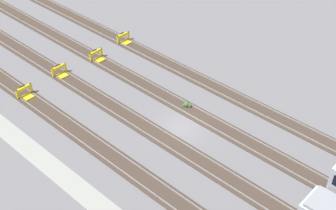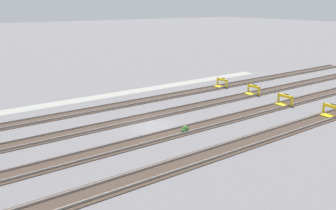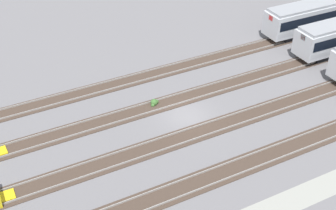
{
  "view_description": "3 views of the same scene",
  "coord_description": "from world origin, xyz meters",
  "px_view_note": "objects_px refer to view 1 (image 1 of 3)",
  "views": [
    {
      "loc": [
        23.79,
        -27.73,
        30.77
      ],
      "look_at": [
        -1.9,
        -0.0,
        1.8
      ],
      "focal_mm": 50.0,
      "sensor_mm": 36.0,
      "label": 1
    },
    {
      "loc": [
        15.01,
        24.98,
        11.14
      ],
      "look_at": [
        -1.9,
        -0.0,
        1.8
      ],
      "focal_mm": 35.0,
      "sensor_mm": 36.0,
      "label": 2
    },
    {
      "loc": [
        -17.16,
        -29.19,
        24.9
      ],
      "look_at": [
        -1.9,
        -0.0,
        1.8
      ],
      "focal_mm": 50.0,
      "sensor_mm": 36.0,
      "label": 3
    }
  ],
  "objects_px": {
    "bumper_stop_middle_track": "(97,56)",
    "bumper_stop_far_inner_track": "(124,39)",
    "bumper_stop_nearest_track": "(26,93)",
    "weed_clump": "(187,105)",
    "bumper_stop_near_inner_track": "(60,71)"
  },
  "relations": [
    {
      "from": "bumper_stop_middle_track",
      "to": "bumper_stop_far_inner_track",
      "type": "xyz_separation_m",
      "value": [
        -0.68,
        5.18,
        0.0
      ]
    },
    {
      "from": "bumper_stop_middle_track",
      "to": "weed_clump",
      "type": "bearing_deg",
      "value": 1.2
    },
    {
      "from": "bumper_stop_nearest_track",
      "to": "bumper_stop_far_inner_track",
      "type": "distance_m",
      "value": 15.6
    },
    {
      "from": "bumper_stop_nearest_track",
      "to": "bumper_stop_near_inner_track",
      "type": "relative_size",
      "value": 1.0
    },
    {
      "from": "bumper_stop_middle_track",
      "to": "weed_clump",
      "type": "relative_size",
      "value": 2.18
    },
    {
      "from": "bumper_stop_nearest_track",
      "to": "weed_clump",
      "type": "height_order",
      "value": "bumper_stop_nearest_track"
    },
    {
      "from": "bumper_stop_nearest_track",
      "to": "bumper_stop_middle_track",
      "type": "height_order",
      "value": "same"
    },
    {
      "from": "bumper_stop_middle_track",
      "to": "bumper_stop_near_inner_track",
      "type": "bearing_deg",
      "value": -95.67
    },
    {
      "from": "weed_clump",
      "to": "bumper_stop_near_inner_track",
      "type": "bearing_deg",
      "value": -159.72
    },
    {
      "from": "bumper_stop_nearest_track",
      "to": "bumper_stop_far_inner_track",
      "type": "xyz_separation_m",
      "value": [
        -0.79,
        15.58,
        0.0
      ]
    },
    {
      "from": "bumper_stop_nearest_track",
      "to": "bumper_stop_far_inner_track",
      "type": "height_order",
      "value": "same"
    },
    {
      "from": "bumper_stop_near_inner_track",
      "to": "bumper_stop_middle_track",
      "type": "bearing_deg",
      "value": 84.33
    },
    {
      "from": "weed_clump",
      "to": "bumper_stop_middle_track",
      "type": "bearing_deg",
      "value": -178.8
    },
    {
      "from": "bumper_stop_middle_track",
      "to": "bumper_stop_far_inner_track",
      "type": "distance_m",
      "value": 5.22
    },
    {
      "from": "bumper_stop_nearest_track",
      "to": "bumper_stop_near_inner_track",
      "type": "height_order",
      "value": "same"
    }
  ]
}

